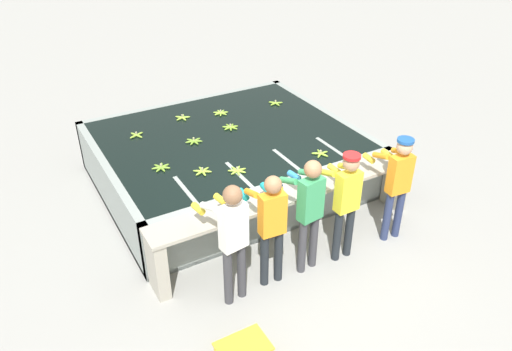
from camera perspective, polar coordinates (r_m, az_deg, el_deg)
ground_plane at (r=7.15m, az=4.84°, el=-8.64°), size 80.00×80.00×0.00m
wash_tank at (r=8.45m, az=-3.26°, el=1.89°), size 4.13×3.48×0.89m
work_ledge at (r=6.92m, az=4.03°, el=-3.65°), size 4.13×0.45×0.89m
worker_0 at (r=5.82m, az=-2.76°, el=-6.64°), size 0.47×0.73×1.66m
worker_1 at (r=6.10m, az=1.71°, el=-5.17°), size 0.44×0.72×1.59m
worker_2 at (r=6.32m, az=6.02°, el=-3.47°), size 0.46×0.73×1.65m
worker_3 at (r=6.59m, az=10.19°, el=-2.40°), size 0.41×0.71×1.61m
worker_4 at (r=7.12m, az=15.84°, el=-0.42°), size 0.45×0.73×1.61m
banana_bunch_floating_0 at (r=8.91m, az=-8.42°, el=6.57°), size 0.28×0.27×0.08m
banana_bunch_floating_1 at (r=9.03m, az=-4.06°, el=7.16°), size 0.28×0.28×0.08m
banana_bunch_floating_2 at (r=7.22m, az=-6.15°, el=0.49°), size 0.27×0.28×0.08m
banana_bunch_floating_3 at (r=8.43m, az=-13.50°, el=4.51°), size 0.27×0.27×0.08m
banana_bunch_floating_4 at (r=7.70m, az=7.39°, el=2.50°), size 0.27×0.28×0.08m
banana_bunch_floating_5 at (r=8.07m, az=-7.12°, el=3.93°), size 0.28×0.28×0.08m
banana_bunch_floating_6 at (r=7.20m, az=-2.15°, el=0.57°), size 0.28×0.28×0.08m
banana_bunch_floating_7 at (r=9.42m, az=2.24°, el=8.28°), size 0.28×0.26×0.08m
banana_bunch_floating_8 at (r=7.40m, az=-10.79°, el=0.92°), size 0.28×0.28×0.08m
banana_bunch_floating_9 at (r=8.48m, az=-2.95°, el=5.54°), size 0.28×0.28×0.08m
knife_0 at (r=6.44m, az=-2.57°, el=-3.60°), size 0.35×0.04×0.02m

